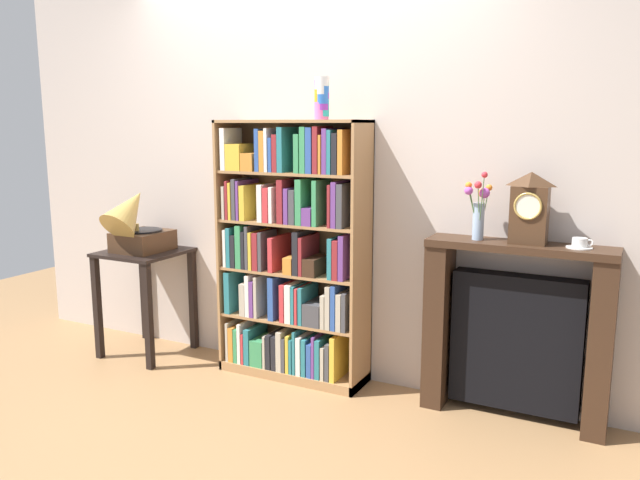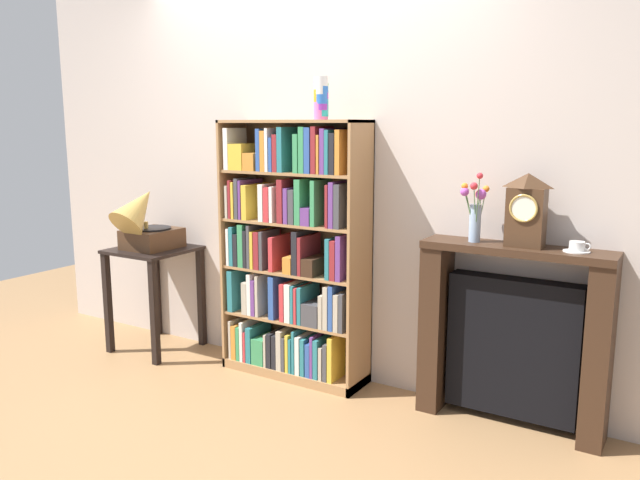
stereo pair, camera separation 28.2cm
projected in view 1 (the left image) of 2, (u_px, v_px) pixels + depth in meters
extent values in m
cube|color=#997047|center=(282.00, 384.00, 3.96)|extent=(7.89, 6.40, 0.02)
cube|color=beige|center=(324.00, 171.00, 3.95)|extent=(4.89, 0.08, 2.60)
cube|color=#A87A4C|center=(230.00, 245.00, 4.14)|extent=(0.02, 0.30, 1.62)
cube|color=#A87A4C|center=(362.00, 259.00, 3.72)|extent=(0.02, 0.30, 1.62)
cube|color=brown|center=(304.00, 248.00, 4.06)|extent=(0.96, 0.01, 1.62)
cube|color=#A87A4C|center=(291.00, 121.00, 3.79)|extent=(0.96, 0.30, 0.02)
cube|color=#A87A4C|center=(293.00, 370.00, 4.07)|extent=(0.96, 0.30, 0.06)
cube|color=#B2A893|center=(235.00, 338.00, 4.21)|extent=(0.02, 0.21, 0.26)
cube|color=orange|center=(240.00, 341.00, 4.20)|extent=(0.04, 0.22, 0.23)
cube|color=#388E56|center=(245.00, 341.00, 4.19)|extent=(0.03, 0.24, 0.22)
cube|color=white|center=(248.00, 339.00, 4.17)|extent=(0.02, 0.23, 0.26)
cube|color=#C63338|center=(252.00, 344.00, 4.18)|extent=(0.02, 0.25, 0.20)
cube|color=teal|center=(256.00, 343.00, 4.15)|extent=(0.04, 0.24, 0.23)
cube|color=#388E56|center=(264.00, 350.00, 4.11)|extent=(0.09, 0.20, 0.17)
cube|color=#B2A893|center=(273.00, 348.00, 4.09)|extent=(0.02, 0.24, 0.21)
cube|color=black|center=(276.00, 348.00, 4.08)|extent=(0.03, 0.22, 0.22)
cube|color=black|center=(282.00, 349.00, 4.06)|extent=(0.03, 0.23, 0.22)
cube|color=#B2A893|center=(286.00, 348.00, 4.03)|extent=(0.04, 0.20, 0.25)
cube|color=#424247|center=(292.00, 351.00, 4.03)|extent=(0.02, 0.23, 0.22)
cube|color=gold|center=(296.00, 350.00, 4.02)|extent=(0.02, 0.24, 0.24)
cube|color=teal|center=(300.00, 351.00, 4.02)|extent=(0.02, 0.26, 0.22)
cube|color=teal|center=(302.00, 349.00, 3.99)|extent=(0.02, 0.22, 0.27)
cube|color=white|center=(306.00, 352.00, 3.97)|extent=(0.03, 0.22, 0.24)
cube|color=teal|center=(312.00, 353.00, 3.96)|extent=(0.03, 0.23, 0.23)
cube|color=#2D519E|center=(316.00, 357.00, 3.94)|extent=(0.03, 0.21, 0.21)
cube|color=#663884|center=(321.00, 353.00, 3.93)|extent=(0.02, 0.23, 0.26)
cube|color=teal|center=(326.00, 354.00, 3.93)|extent=(0.03, 0.25, 0.25)
cube|color=#B2A893|center=(329.00, 360.00, 3.89)|extent=(0.02, 0.20, 0.21)
cube|color=#424247|center=(335.00, 357.00, 3.90)|extent=(0.03, 0.25, 0.23)
cube|color=gold|center=(340.00, 355.00, 3.87)|extent=(0.03, 0.23, 0.28)
cube|color=#A87A4C|center=(293.00, 319.00, 4.01)|extent=(0.92, 0.28, 0.02)
cube|color=teal|center=(235.00, 290.00, 4.14)|extent=(0.04, 0.20, 0.27)
cube|color=#B2A893|center=(251.00, 296.00, 4.10)|extent=(0.04, 0.23, 0.21)
cube|color=white|center=(256.00, 293.00, 4.08)|extent=(0.03, 0.22, 0.27)
cube|color=#663884|center=(260.00, 296.00, 4.07)|extent=(0.03, 0.22, 0.23)
cube|color=#B2A893|center=(263.00, 295.00, 4.04)|extent=(0.02, 0.20, 0.26)
cube|color=#2D519E|center=(279.00, 296.00, 4.00)|extent=(0.04, 0.22, 0.27)
cube|color=#C63338|center=(289.00, 300.00, 3.96)|extent=(0.03, 0.21, 0.24)
cube|color=white|center=(295.00, 301.00, 3.94)|extent=(0.04, 0.21, 0.24)
cube|color=teal|center=(301.00, 301.00, 3.94)|extent=(0.02, 0.24, 0.23)
cube|color=#C63338|center=(304.00, 303.00, 3.93)|extent=(0.02, 0.24, 0.23)
cube|color=teal|center=(308.00, 303.00, 3.91)|extent=(0.03, 0.23, 0.23)
cube|color=#424247|center=(318.00, 312.00, 3.88)|extent=(0.11, 0.21, 0.14)
cube|color=#B2A893|center=(329.00, 309.00, 3.83)|extent=(0.03, 0.20, 0.20)
cube|color=#B2A893|center=(336.00, 304.00, 3.84)|extent=(0.03, 0.25, 0.26)
cube|color=#2D519E|center=(341.00, 304.00, 3.81)|extent=(0.03, 0.24, 0.27)
cube|color=#B2A893|center=(345.00, 309.00, 3.79)|extent=(0.03, 0.22, 0.23)
cube|color=#424247|center=(350.00, 310.00, 3.77)|extent=(0.03, 0.20, 0.23)
cube|color=#A87A4C|center=(293.00, 271.00, 3.96)|extent=(0.92, 0.28, 0.02)
cube|color=white|center=(233.00, 246.00, 4.09)|extent=(0.02, 0.21, 0.24)
cube|color=teal|center=(238.00, 245.00, 4.09)|extent=(0.03, 0.23, 0.25)
cube|color=black|center=(243.00, 249.00, 4.08)|extent=(0.03, 0.24, 0.21)
cube|color=#388E56|center=(248.00, 244.00, 4.06)|extent=(0.04, 0.25, 0.27)
cube|color=black|center=(251.00, 248.00, 4.03)|extent=(0.02, 0.20, 0.24)
cube|color=#424247|center=(256.00, 246.00, 4.02)|extent=(0.02, 0.23, 0.27)
cube|color=gold|center=(260.00, 249.00, 4.02)|extent=(0.02, 0.24, 0.24)
cube|color=maroon|center=(265.00, 249.00, 4.01)|extent=(0.04, 0.25, 0.24)
cube|color=#424247|center=(267.00, 250.00, 3.97)|extent=(0.02, 0.19, 0.24)
cube|color=#C63338|center=(280.00, 252.00, 3.96)|extent=(0.03, 0.25, 0.21)
cube|color=orange|center=(295.00, 264.00, 3.89)|extent=(0.06, 0.20, 0.10)
cube|color=black|center=(304.00, 251.00, 3.88)|extent=(0.04, 0.25, 0.26)
cube|color=maroon|center=(309.00, 254.00, 3.86)|extent=(0.02, 0.24, 0.23)
cube|color=#382316|center=(316.00, 265.00, 3.84)|extent=(0.08, 0.23, 0.11)
cube|color=teal|center=(337.00, 257.00, 3.76)|extent=(0.03, 0.21, 0.24)
cube|color=maroon|center=(343.00, 258.00, 3.75)|extent=(0.04, 0.23, 0.23)
cube|color=#663884|center=(348.00, 256.00, 3.73)|extent=(0.03, 0.22, 0.27)
cube|color=#A87A4C|center=(292.00, 223.00, 3.90)|extent=(0.92, 0.28, 0.02)
cube|color=#B2A893|center=(234.00, 201.00, 4.06)|extent=(0.02, 0.26, 0.21)
cube|color=maroon|center=(236.00, 199.00, 4.04)|extent=(0.02, 0.23, 0.24)
cube|color=gold|center=(240.00, 200.00, 4.03)|extent=(0.02, 0.24, 0.23)
cube|color=#424247|center=(242.00, 198.00, 4.00)|extent=(0.03, 0.20, 0.25)
cube|color=#663884|center=(247.00, 199.00, 4.00)|extent=(0.02, 0.24, 0.24)
cube|color=gold|center=(252.00, 202.00, 3.99)|extent=(0.04, 0.25, 0.22)
cube|color=white|center=(268.00, 202.00, 3.91)|extent=(0.03, 0.20, 0.23)
cube|color=#C63338|center=(274.00, 204.00, 3.91)|extent=(0.04, 0.23, 0.21)
cube|color=white|center=(280.00, 203.00, 3.90)|extent=(0.02, 0.25, 0.22)
cube|color=maroon|center=(288.00, 201.00, 3.85)|extent=(0.04, 0.21, 0.26)
cube|color=#663884|center=(293.00, 205.00, 3.83)|extent=(0.03, 0.19, 0.21)
cube|color=#424247|center=(301.00, 206.00, 3.83)|extent=(0.04, 0.24, 0.21)
cube|color=#388E56|center=(307.00, 201.00, 3.81)|extent=(0.04, 0.24, 0.27)
cube|color=#663884|center=(312.00, 216.00, 3.77)|extent=(0.06, 0.17, 0.11)
cube|color=#388E56|center=(321.00, 202.00, 3.74)|extent=(0.03, 0.20, 0.27)
cube|color=maroon|center=(337.00, 205.00, 3.72)|extent=(0.02, 0.24, 0.25)
cube|color=#663884|center=(340.00, 204.00, 3.69)|extent=(0.03, 0.21, 0.27)
cube|color=#424247|center=(346.00, 205.00, 3.67)|extent=(0.04, 0.19, 0.25)
cube|color=#A87A4C|center=(292.00, 173.00, 3.84)|extent=(0.92, 0.28, 0.02)
cube|color=white|center=(231.00, 149.00, 3.97)|extent=(0.03, 0.20, 0.26)
cube|color=gold|center=(240.00, 157.00, 3.94)|extent=(0.11, 0.18, 0.16)
cube|color=orange|center=(254.00, 162.00, 3.90)|extent=(0.08, 0.17, 0.11)
cube|color=#2D519E|center=(266.00, 150.00, 3.87)|extent=(0.03, 0.22, 0.25)
cube|color=orange|center=(269.00, 151.00, 3.85)|extent=(0.03, 0.20, 0.24)
cube|color=white|center=(275.00, 150.00, 3.85)|extent=(0.02, 0.24, 0.26)
cube|color=#2D519E|center=(278.00, 154.00, 3.82)|extent=(0.02, 0.20, 0.20)
cube|color=maroon|center=(284.00, 153.00, 3.83)|extent=(0.03, 0.25, 0.22)
cube|color=teal|center=(288.00, 149.00, 3.80)|extent=(0.04, 0.22, 0.27)
cube|color=#388E56|center=(305.00, 153.00, 3.76)|extent=(0.03, 0.24, 0.23)
cube|color=#388E56|center=(311.00, 150.00, 3.73)|extent=(0.03, 0.22, 0.27)
cube|color=#2D519E|center=(316.00, 150.00, 3.70)|extent=(0.04, 0.20, 0.26)
cube|color=maroon|center=(323.00, 150.00, 3.69)|extent=(0.03, 0.21, 0.27)
cube|color=orange|center=(329.00, 154.00, 3.70)|extent=(0.02, 0.25, 0.22)
cube|color=#663884|center=(333.00, 151.00, 3.68)|extent=(0.03, 0.26, 0.26)
cube|color=teal|center=(337.00, 152.00, 3.66)|extent=(0.02, 0.23, 0.25)
cube|color=black|center=(343.00, 153.00, 3.66)|extent=(0.03, 0.26, 0.23)
cube|color=orange|center=(347.00, 152.00, 3.61)|extent=(0.03, 0.19, 0.25)
cylinder|color=pink|center=(321.00, 111.00, 3.64)|extent=(0.08, 0.08, 0.10)
cylinder|color=#28B2B7|center=(322.00, 108.00, 3.64)|extent=(0.08, 0.08, 0.10)
cylinder|color=purple|center=(322.00, 105.00, 3.64)|extent=(0.08, 0.08, 0.10)
cylinder|color=purple|center=(322.00, 101.00, 3.63)|extent=(0.08, 0.08, 0.10)
cylinder|color=orange|center=(322.00, 98.00, 3.63)|extent=(0.08, 0.08, 0.10)
cylinder|color=blue|center=(322.00, 95.00, 3.63)|extent=(0.08, 0.08, 0.10)
cylinder|color=green|center=(322.00, 92.00, 3.63)|extent=(0.08, 0.08, 0.10)
cylinder|color=purple|center=(322.00, 89.00, 3.62)|extent=(0.08, 0.08, 0.10)
cylinder|color=white|center=(322.00, 86.00, 3.62)|extent=(0.08, 0.08, 0.10)
cube|color=black|center=(144.00, 252.00, 4.35)|extent=(0.52, 0.52, 0.02)
cube|color=black|center=(97.00, 308.00, 4.32)|extent=(0.04, 0.04, 0.71)
cube|color=black|center=(148.00, 317.00, 4.11)|extent=(0.04, 0.04, 0.71)
cube|color=black|center=(144.00, 292.00, 4.72)|extent=(0.04, 0.04, 0.71)
cube|color=black|center=(193.00, 300.00, 4.52)|extent=(0.04, 0.04, 0.71)
cube|color=#472D1C|center=(143.00, 241.00, 4.34)|extent=(0.31, 0.35, 0.13)
cylinder|color=black|center=(142.00, 230.00, 4.32)|extent=(0.26, 0.26, 0.01)
cylinder|color=#B79347|center=(137.00, 228.00, 4.27)|extent=(0.03, 0.03, 0.06)
cone|color=#B79347|center=(129.00, 210.00, 4.19)|extent=(0.25, 0.40, 0.39)
cube|color=#382316|center=(520.00, 247.00, 3.32)|extent=(0.97, 0.24, 0.04)
cube|color=#382316|center=(438.00, 325.00, 3.60)|extent=(0.12, 0.22, 0.94)
cube|color=#382316|center=(601.00, 348.00, 3.22)|extent=(0.12, 0.22, 0.94)
cube|color=black|center=(516.00, 342.00, 3.45)|extent=(0.69, 0.12, 0.75)
cube|color=#472D1C|center=(529.00, 215.00, 3.27)|extent=(0.18, 0.12, 0.30)
pyramid|color=#472D1C|center=(531.00, 179.00, 3.24)|extent=(0.18, 0.12, 0.07)
cylinder|color=silver|center=(528.00, 206.00, 3.21)|extent=(0.13, 0.01, 0.13)
torus|color=#B79347|center=(528.00, 206.00, 3.21)|extent=(0.14, 0.01, 0.14)
cylinder|color=#99B2D1|center=(478.00, 221.00, 3.40)|extent=(0.06, 0.06, 0.20)
cylinder|color=#4C753D|center=(484.00, 212.00, 3.39)|extent=(0.04, 0.02, 0.27)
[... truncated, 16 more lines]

